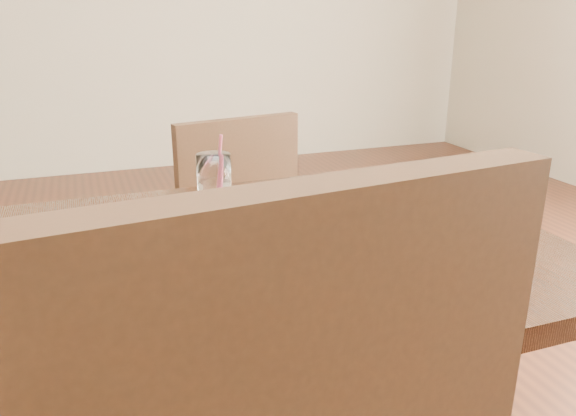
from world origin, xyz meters
name	(u,v)px	position (x,y,z in m)	size (l,w,h in m)	color
table	(229,288)	(0.00, 0.00, 0.67)	(1.20, 0.80, 0.75)	black
chair_far	(227,227)	(0.19, 0.78, 0.49)	(0.47, 0.47, 0.86)	#331E11
fries_plate	(288,239)	(0.11, -0.02, 0.76)	(0.33, 0.31, 0.02)	white
loaded_fries	(288,214)	(0.11, -0.02, 0.81)	(0.25, 0.20, 0.08)	gold
napkin	(30,297)	(-0.32, -0.08, 0.76)	(0.22, 0.14, 0.01)	white
cutlery	(30,289)	(-0.32, -0.08, 0.76)	(0.20, 0.12, 0.01)	silver
water_glass	(214,185)	(0.03, 0.23, 0.80)	(0.07, 0.07, 0.16)	white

